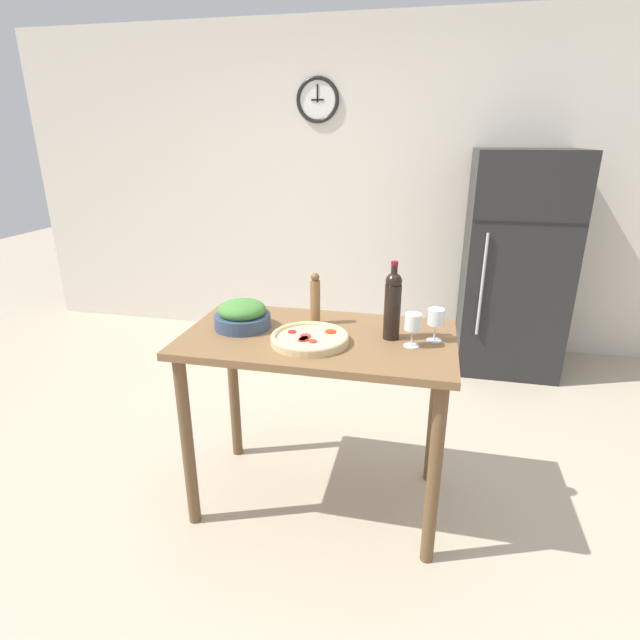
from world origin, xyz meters
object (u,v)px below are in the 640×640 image
Objects in this scene: wine_glass_near at (413,324)px; homemade_pizza at (310,338)px; salad_bowl at (242,315)px; wine_glass_far at (436,319)px; refrigerator at (515,264)px; wine_bottle at (393,304)px; pepper_mill at (315,299)px.

wine_glass_near is 0.44m from homemade_pizza.
salad_bowl is at bearing 175.81° from wine_glass_near.
wine_glass_far is 0.56× the size of salad_bowl.
salad_bowl is (-1.45, -1.86, 0.13)m from refrigerator.
wine_bottle reaches higher than pepper_mill.
wine_glass_far is at bearing -9.79° from pepper_mill.
pepper_mill is (-0.46, 0.18, 0.02)m from wine_glass_near.
wine_bottle is at bearing 1.35° from salad_bowl.
refrigerator is 2.26m from homemade_pizza.
wine_glass_far is 0.43× the size of homemade_pizza.
wine_glass_near is 0.43× the size of homemade_pizza.
salad_bowl is 0.77× the size of homemade_pizza.
refrigerator reaches higher than pepper_mill.
pepper_mill is at bearing 97.24° from homemade_pizza.
wine_glass_near is 0.56× the size of salad_bowl.
refrigerator is 6.64× the size of pepper_mill.
wine_glass_near is at bearing 7.21° from homemade_pizza.
wine_bottle reaches higher than wine_glass_near.
pepper_mill is at bearing 158.64° from wine_glass_near.
wine_glass_far is at bearing -107.82° from refrigerator.
wine_glass_near is 0.49m from pepper_mill.
wine_glass_near is (-0.68, -1.91, 0.17)m from refrigerator.
wine_glass_far is 0.56m from pepper_mill.
wine_bottle is at bearing -176.58° from wine_glass_far.
wine_bottle is 1.02× the size of homemade_pizza.
homemade_pizza is at bearing -165.19° from wine_glass_far.
refrigerator is 2.36m from salad_bowl.
wine_glass_near is (0.09, -0.07, -0.06)m from wine_bottle.
wine_bottle is 2.38× the size of wine_glass_near.
salad_bowl is (-0.87, -0.03, -0.04)m from wine_glass_far.
wine_glass_near is 1.00× the size of wine_glass_far.
wine_bottle is 0.13m from wine_glass_near.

